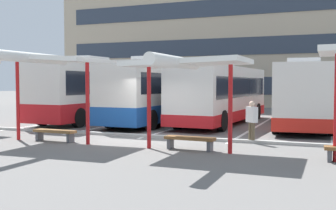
{
  "coord_description": "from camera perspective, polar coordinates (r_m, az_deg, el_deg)",
  "views": [
    {
      "loc": [
        7.27,
        -14.9,
        2.26
      ],
      "look_at": [
        0.3,
        2.54,
        1.26
      ],
      "focal_mm": 43.9,
      "sensor_mm": 36.0,
      "label": 1
    }
  ],
  "objects": [
    {
      "name": "ground_plane",
      "position": [
        16.73,
        -4.21,
        -4.71
      ],
      "size": [
        160.0,
        160.0,
        0.0
      ],
      "primitive_type": "plane",
      "color": "slate"
    },
    {
      "name": "terminal_building",
      "position": [
        45.2,
        12.57,
        11.82
      ],
      "size": [
        40.48,
        12.17,
        21.14
      ],
      "color": "tan",
      "rests_on": "ground"
    },
    {
      "name": "coach_bus_0",
      "position": [
        25.28,
        -9.21,
        1.83
      ],
      "size": [
        2.83,
        11.3,
        3.77
      ],
      "color": "silver",
      "rests_on": "ground"
    },
    {
      "name": "coach_bus_1",
      "position": [
        23.55,
        -0.65,
        1.67
      ],
      "size": [
        2.94,
        11.14,
        3.67
      ],
      "color": "silver",
      "rests_on": "ground"
    },
    {
      "name": "coach_bus_2",
      "position": [
        23.04,
        7.5,
        1.48
      ],
      "size": [
        3.11,
        10.51,
        3.48
      ],
      "color": "silver",
      "rests_on": "ground"
    },
    {
      "name": "coach_bus_3",
      "position": [
        23.38,
        18.14,
        1.36
      ],
      "size": [
        3.55,
        12.58,
        3.48
      ],
      "color": "silver",
      "rests_on": "ground"
    },
    {
      "name": "lane_stripe_0",
      "position": [
        26.44,
        -11.9,
        -1.9
      ],
      "size": [
        0.16,
        14.0,
        0.01
      ],
      "primitive_type": "cube",
      "color": "white",
      "rests_on": "ground"
    },
    {
      "name": "lane_stripe_1",
      "position": [
        24.6,
        -4.75,
        -2.21
      ],
      "size": [
        0.16,
        14.0,
        0.01
      ],
      "primitive_type": "cube",
      "color": "white",
      "rests_on": "ground"
    },
    {
      "name": "lane_stripe_2",
      "position": [
        23.2,
        3.41,
        -2.53
      ],
      "size": [
        0.16,
        14.0,
        0.01
      ],
      "primitive_type": "cube",
      "color": "white",
      "rests_on": "ground"
    },
    {
      "name": "lane_stripe_3",
      "position": [
        22.33,
        12.42,
        -2.81
      ],
      "size": [
        0.16,
        14.0,
        0.01
      ],
      "primitive_type": "cube",
      "color": "white",
      "rests_on": "ground"
    },
    {
      "name": "lane_stripe_4",
      "position": [
        22.03,
        21.9,
        -3.04
      ],
      "size": [
        0.16,
        14.0,
        0.01
      ],
      "primitive_type": "cube",
      "color": "white",
      "rests_on": "ground"
    },
    {
      "name": "waiting_shelter_1",
      "position": [
        16.1,
        -16.55,
        5.96
      ],
      "size": [
        4.24,
        4.78,
        3.4
      ],
      "color": "red",
      "rests_on": "ground"
    },
    {
      "name": "bench_1",
      "position": [
        16.53,
        -15.47,
        -3.72
      ],
      "size": [
        1.83,
        0.5,
        0.45
      ],
      "color": "brown",
      "rests_on": "ground"
    },
    {
      "name": "waiting_shelter_2",
      "position": [
        13.37,
        2.45,
        5.58
      ],
      "size": [
        3.85,
        4.48,
        3.08
      ],
      "color": "red",
      "rests_on": "ground"
    },
    {
      "name": "bench_2",
      "position": [
        13.91,
        3.04,
        -4.89
      ],
      "size": [
        1.77,
        0.53,
        0.45
      ],
      "color": "brown",
      "rests_on": "ground"
    },
    {
      "name": "platform_kerb",
      "position": [
        17.2,
        -3.42,
        -4.29
      ],
      "size": [
        44.0,
        0.24,
        0.12
      ],
      "primitive_type": "cube",
      "color": "#ADADA8",
      "rests_on": "ground"
    },
    {
      "name": "waiting_passenger_0",
      "position": [
        15.76,
        11.55,
        -1.94
      ],
      "size": [
        0.49,
        0.47,
        1.58
      ],
      "color": "brown",
      "rests_on": "ground"
    }
  ]
}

